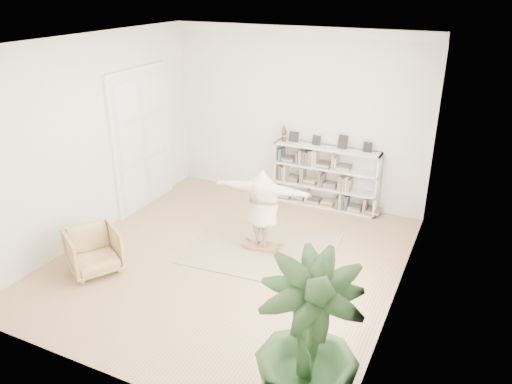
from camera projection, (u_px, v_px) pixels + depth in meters
floor at (230, 260)px, 8.53m from camera, size 6.00×6.00×0.00m
room_shell at (299, 31)px, 9.58m from camera, size 6.00×6.00×6.00m
doors at (142, 141)px, 10.13m from camera, size 0.09×1.78×2.92m
bookshelf at (325, 178)px, 10.32m from camera, size 2.20×0.35×1.64m
armchair at (94, 251)px, 8.10m from camera, size 1.09×1.08×0.73m
rug at (262, 248)px, 8.87m from camera, size 2.66×2.20×0.02m
rocker_board at (262, 246)px, 8.85m from camera, size 0.52×0.34×0.11m
person at (263, 206)px, 8.55m from camera, size 1.78×0.62×1.42m
houseplant at (307, 344)px, 5.12m from camera, size 1.44×1.44×1.95m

